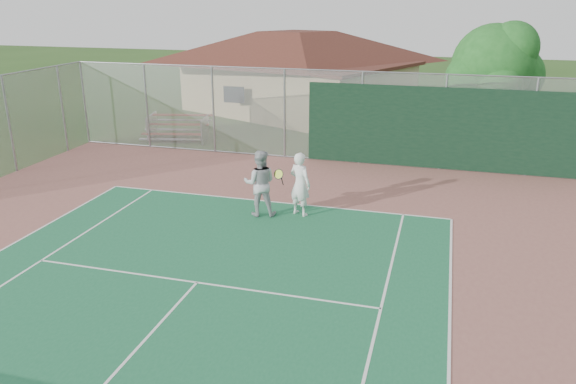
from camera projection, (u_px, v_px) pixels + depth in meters
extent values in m
cylinder|color=gray|center=(85.00, 103.00, 24.22)|extent=(0.08, 0.08, 3.50)
cylinder|color=gray|center=(147.00, 107.00, 23.45)|extent=(0.08, 0.08, 3.50)
cylinder|color=gray|center=(213.00, 110.00, 22.68)|extent=(0.08, 0.08, 3.50)
cylinder|color=gray|center=(285.00, 114.00, 21.91)|extent=(0.08, 0.08, 3.50)
cylinder|color=gray|center=(361.00, 118.00, 21.14)|extent=(0.08, 0.08, 3.50)
cylinder|color=gray|center=(443.00, 123.00, 20.38)|extent=(0.08, 0.08, 3.50)
cylinder|color=gray|center=(532.00, 128.00, 19.61)|extent=(0.08, 0.08, 3.50)
cylinder|color=gray|center=(310.00, 70.00, 21.08)|extent=(20.00, 0.05, 0.05)
cylinder|color=gray|center=(309.00, 158.00, 22.22)|extent=(20.00, 0.05, 0.05)
cube|color=#999EA0|center=(309.00, 116.00, 21.66)|extent=(20.00, 0.02, 3.50)
cube|color=black|center=(443.00, 129.00, 20.40)|extent=(10.00, 0.04, 3.00)
cylinder|color=gray|center=(63.00, 109.00, 22.86)|extent=(0.08, 0.08, 3.50)
cylinder|color=gray|center=(9.00, 125.00, 20.13)|extent=(0.08, 0.08, 3.50)
cube|color=#999EA0|center=(9.00, 125.00, 20.13)|extent=(0.02, 9.00, 3.50)
cube|color=tan|center=(296.00, 88.00, 30.88)|extent=(12.94, 11.14, 2.73)
cube|color=#562A1F|center=(297.00, 61.00, 30.42)|extent=(13.55, 11.74, 0.16)
pyramid|color=#562A1F|center=(297.00, 31.00, 29.90)|extent=(14.24, 12.26, 1.64)
cube|color=black|center=(313.00, 109.00, 27.22)|extent=(0.82, 0.06, 1.91)
cube|color=#A33D25|center=(173.00, 134.00, 24.89)|extent=(2.81, 0.89, 0.05)
cube|color=#B2B5BA|center=(171.00, 139.00, 24.74)|extent=(2.80, 0.86, 0.04)
cube|color=#A33D25|center=(178.00, 124.00, 25.25)|extent=(2.81, 0.89, 0.05)
cube|color=#B2B5BA|center=(176.00, 130.00, 25.10)|extent=(2.80, 0.86, 0.04)
cube|color=#A33D25|center=(183.00, 115.00, 25.62)|extent=(2.81, 0.89, 0.05)
cube|color=#B2B5BA|center=(181.00, 120.00, 25.46)|extent=(2.80, 0.86, 0.04)
cube|color=#B2B5BA|center=(152.00, 126.00, 25.64)|extent=(0.44, 1.66, 1.03)
cube|color=#B2B5BA|center=(205.00, 129.00, 24.96)|extent=(0.44, 1.66, 1.03)
cylinder|color=#3E2916|center=(487.00, 121.00, 22.52)|extent=(0.36, 0.36, 2.78)
sphere|color=#1A531B|center=(493.00, 65.00, 21.80)|extent=(3.18, 3.18, 3.18)
sphere|color=#1A531B|center=(516.00, 75.00, 21.97)|extent=(2.19, 2.19, 2.19)
sphere|color=#1A531B|center=(471.00, 79.00, 21.80)|extent=(1.99, 1.99, 1.99)
sphere|color=#1A531B|center=(498.00, 84.00, 21.13)|extent=(1.79, 1.79, 1.79)
sphere|color=#1A531B|center=(484.00, 68.00, 22.66)|extent=(1.99, 1.99, 1.99)
sphere|color=#1A531B|center=(512.00, 48.00, 21.24)|extent=(1.99, 1.99, 1.99)
imported|color=white|center=(300.00, 185.00, 16.24)|extent=(0.81, 0.68, 1.89)
imported|color=#ABADB0|center=(260.00, 184.00, 16.21)|extent=(1.10, 0.95, 1.95)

